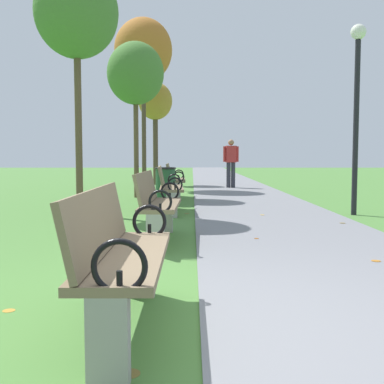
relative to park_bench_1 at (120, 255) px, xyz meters
The scene contains 14 objects.
ground_plane 0.70m from the park_bench_1, ahead, with size 80.00×80.00×0.00m, color #4C7F38.
paved_walkway 18.02m from the park_bench_1, 84.15° to the left, with size 2.66×44.00×0.02m, color slate.
park_bench_1 is the anchor object (origin of this frame).
park_bench_2 3.13m from the park_bench_1, 90.00° to the left, with size 0.51×1.61×0.90m.
park_bench_3 6.23m from the park_bench_1, 90.00° to the left, with size 0.55×1.62×0.90m.
park_bench_4 9.23m from the park_bench_1, 90.00° to the left, with size 0.51×1.61×0.90m.
tree_2 7.11m from the park_bench_1, 105.48° to the left, with size 1.55×1.55×4.60m.
tree_3 10.03m from the park_bench_1, 96.02° to the left, with size 1.47×1.47×4.04m.
tree_4 13.61m from the park_bench_1, 95.04° to the left, with size 1.89×1.89×5.58m.
tree_5 15.33m from the park_bench_1, 93.51° to the left, with size 1.27×1.27×3.83m.
pedestrian_walking 13.31m from the park_bench_1, 82.38° to the left, with size 0.53×0.26×1.62m.
trash_bin 7.76m from the park_bench_1, 91.09° to the left, with size 0.48×0.48×0.84m.
lamp_post 7.07m from the park_bench_1, 59.51° to the left, with size 0.28×0.28×3.48m.
scattered_leaves 2.97m from the park_bench_1, 83.33° to the left, with size 4.95×9.21×0.02m.
Camera 1 is at (-0.05, -2.88, 1.11)m, focal length 44.73 mm.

